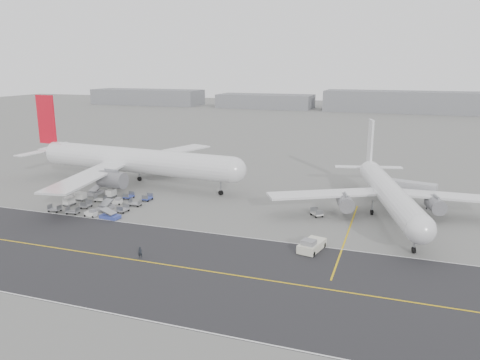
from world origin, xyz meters
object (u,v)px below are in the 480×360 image
(airliner_a, at_px, (131,160))
(ground_crew_a, at_px, (140,252))
(airliner_b, at_px, (388,192))
(pushback_tug, at_px, (311,245))
(jet_bridge, at_px, (404,188))

(airliner_a, bearing_deg, ground_crew_a, -142.04)
(airliner_b, distance_m, ground_crew_a, 52.91)
(ground_crew_a, bearing_deg, pushback_tug, 4.64)
(airliner_b, bearing_deg, airliner_a, 160.62)
(airliner_b, xyz_separation_m, ground_crew_a, (-37.55, -37.03, -4.18))
(airliner_b, xyz_separation_m, pushback_tug, (-11.41, -24.61, -4.18))
(airliner_a, bearing_deg, jet_bridge, -81.90)
(pushback_tug, height_order, ground_crew_a, pushback_tug)
(jet_bridge, bearing_deg, airliner_a, -162.98)
(airliner_a, relative_size, pushback_tug, 8.02)
(airliner_a, distance_m, jet_bridge, 68.84)
(airliner_a, distance_m, pushback_tug, 62.07)
(airliner_b, height_order, jet_bridge, airliner_b)
(pushback_tug, bearing_deg, ground_crew_a, -142.09)
(airliner_a, relative_size, jet_bridge, 4.32)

